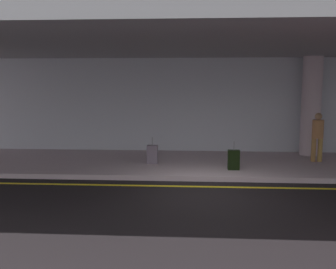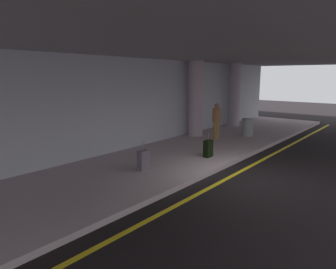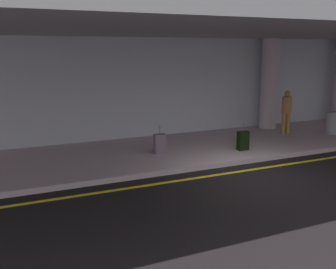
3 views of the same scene
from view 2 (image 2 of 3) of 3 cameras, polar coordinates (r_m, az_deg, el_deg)
ground_plane at (r=9.62m, az=14.68°, el=-8.00°), size 60.00×60.00×0.00m
sidewalk at (r=11.17m, az=0.11°, el=-4.57°), size 26.00×4.20×0.15m
lane_stripe_yellow at (r=9.81m, az=12.25°, el=-7.50°), size 26.00×0.14×0.01m
support_column_far_left at (r=14.94m, az=5.27°, el=6.72°), size 0.71×0.71×3.65m
support_column_left_mid at (r=18.38m, az=12.37°, el=7.30°), size 0.71×0.71×3.65m
ceiling_overhang at (r=10.49m, az=2.31°, el=15.78°), size 28.00×13.20×0.30m
terminal_back_wall at (r=12.37m, az=-8.01°, el=5.44°), size 26.00×0.30×3.80m
traveler_with_luggage at (r=14.27m, az=9.12°, el=2.95°), size 0.38×0.38×1.68m
suitcase_upright_primary at (r=11.15m, az=7.58°, el=-2.65°), size 0.36×0.22×0.90m
suitcase_upright_secondary at (r=9.58m, az=-4.69°, el=-4.86°), size 0.36×0.22×0.90m
trash_bin_steel at (r=15.48m, az=14.71°, el=1.34°), size 0.56×0.56×0.85m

